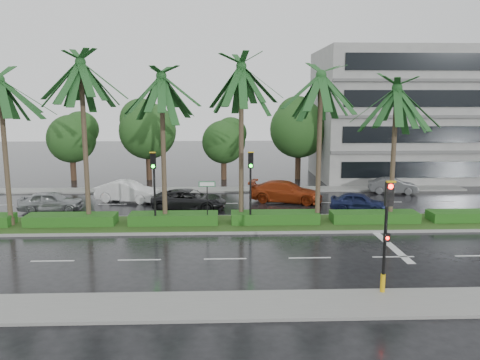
{
  "coord_description": "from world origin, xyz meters",
  "views": [
    {
      "loc": [
        -0.07,
        -26.01,
        7.35
      ],
      "look_at": [
        0.94,
        1.5,
        2.65
      ],
      "focal_mm": 35.0,
      "sensor_mm": 36.0,
      "label": 1
    }
  ],
  "objects_px": {
    "signal_median_left": "(154,178)",
    "car_white": "(128,191)",
    "car_silver": "(51,201)",
    "car_darkgrey": "(189,200)",
    "signal_near": "(386,232)",
    "car_grey": "(393,186)",
    "car_red": "(286,192)",
    "street_sign": "(207,192)",
    "car_blue": "(359,202)"
  },
  "relations": [
    {
      "from": "street_sign",
      "to": "car_darkgrey",
      "type": "relative_size",
      "value": 0.52
    },
    {
      "from": "signal_near",
      "to": "signal_median_left",
      "type": "xyz_separation_m",
      "value": [
        -10.0,
        9.69,
        0.49
      ]
    },
    {
      "from": "signal_near",
      "to": "car_grey",
      "type": "relative_size",
      "value": 1.16
    },
    {
      "from": "signal_median_left",
      "to": "car_white",
      "type": "relative_size",
      "value": 0.94
    },
    {
      "from": "signal_near",
      "to": "car_silver",
      "type": "relative_size",
      "value": 1.07
    },
    {
      "from": "signal_near",
      "to": "car_darkgrey",
      "type": "xyz_separation_m",
      "value": [
        -8.37,
        14.53,
        -1.81
      ]
    },
    {
      "from": "car_blue",
      "to": "car_silver",
      "type": "bearing_deg",
      "value": 107.25
    },
    {
      "from": "car_white",
      "to": "car_grey",
      "type": "height_order",
      "value": "car_white"
    },
    {
      "from": "car_silver",
      "to": "car_red",
      "type": "relative_size",
      "value": 0.77
    },
    {
      "from": "car_red",
      "to": "car_blue",
      "type": "bearing_deg",
      "value": -107.23
    },
    {
      "from": "car_silver",
      "to": "car_grey",
      "type": "relative_size",
      "value": 1.09
    },
    {
      "from": "signal_median_left",
      "to": "car_red",
      "type": "relative_size",
      "value": 0.82
    },
    {
      "from": "street_sign",
      "to": "car_white",
      "type": "bearing_deg",
      "value": 129.36
    },
    {
      "from": "signal_median_left",
      "to": "car_grey",
      "type": "xyz_separation_m",
      "value": [
        17.5,
        9.97,
        -2.38
      ]
    },
    {
      "from": "car_blue",
      "to": "car_grey",
      "type": "height_order",
      "value": "car_blue"
    },
    {
      "from": "signal_median_left",
      "to": "car_grey",
      "type": "bearing_deg",
      "value": 29.67
    },
    {
      "from": "car_darkgrey",
      "to": "car_red",
      "type": "bearing_deg",
      "value": -63.46
    },
    {
      "from": "car_white",
      "to": "car_blue",
      "type": "height_order",
      "value": "car_white"
    },
    {
      "from": "street_sign",
      "to": "car_darkgrey",
      "type": "distance_m",
      "value": 5.07
    },
    {
      "from": "signal_median_left",
      "to": "street_sign",
      "type": "height_order",
      "value": "signal_median_left"
    },
    {
      "from": "signal_near",
      "to": "car_red",
      "type": "relative_size",
      "value": 0.82
    },
    {
      "from": "car_silver",
      "to": "car_darkgrey",
      "type": "xyz_separation_m",
      "value": [
        9.21,
        0.21,
        0.0
      ]
    },
    {
      "from": "car_darkgrey",
      "to": "signal_near",
      "type": "bearing_deg",
      "value": -141.31
    },
    {
      "from": "car_grey",
      "to": "street_sign",
      "type": "bearing_deg",
      "value": 133.61
    },
    {
      "from": "car_darkgrey",
      "to": "signal_median_left",
      "type": "bearing_deg",
      "value": 170.15
    },
    {
      "from": "car_silver",
      "to": "car_red",
      "type": "distance_m",
      "value": 16.26
    },
    {
      "from": "car_silver",
      "to": "car_red",
      "type": "xyz_separation_m",
      "value": [
        16.08,
        2.41,
        0.07
      ]
    },
    {
      "from": "car_silver",
      "to": "car_white",
      "type": "xyz_separation_m",
      "value": [
        4.5,
        2.96,
        0.07
      ]
    },
    {
      "from": "car_grey",
      "to": "car_white",
      "type": "bearing_deg",
      "value": 106.17
    },
    {
      "from": "signal_median_left",
      "to": "car_grey",
      "type": "distance_m",
      "value": 20.28
    },
    {
      "from": "signal_near",
      "to": "street_sign",
      "type": "xyz_separation_m",
      "value": [
        -7.0,
        9.87,
        -0.38
      ]
    },
    {
      "from": "car_silver",
      "to": "car_grey",
      "type": "bearing_deg",
      "value": -82.25
    },
    {
      "from": "street_sign",
      "to": "car_white",
      "type": "height_order",
      "value": "street_sign"
    },
    {
      "from": "street_sign",
      "to": "car_red",
      "type": "relative_size",
      "value": 0.49
    },
    {
      "from": "car_silver",
      "to": "car_darkgrey",
      "type": "relative_size",
      "value": 0.81
    },
    {
      "from": "signal_near",
      "to": "car_silver",
      "type": "bearing_deg",
      "value": 140.82
    },
    {
      "from": "car_white",
      "to": "street_sign",
      "type": "bearing_deg",
      "value": -124.97
    },
    {
      "from": "signal_median_left",
      "to": "car_darkgrey",
      "type": "bearing_deg",
      "value": 71.39
    },
    {
      "from": "car_darkgrey",
      "to": "car_red",
      "type": "height_order",
      "value": "car_red"
    },
    {
      "from": "street_sign",
      "to": "car_grey",
      "type": "xyz_separation_m",
      "value": [
        14.5,
        9.79,
        -1.51
      ]
    },
    {
      "from": "signal_median_left",
      "to": "street_sign",
      "type": "bearing_deg",
      "value": 3.47
    },
    {
      "from": "car_white",
      "to": "car_red",
      "type": "xyz_separation_m",
      "value": [
        11.58,
        -0.55,
        0.01
      ]
    },
    {
      "from": "signal_near",
      "to": "car_white",
      "type": "relative_size",
      "value": 0.94
    },
    {
      "from": "car_darkgrey",
      "to": "street_sign",
      "type": "bearing_deg",
      "value": -154.89
    },
    {
      "from": "car_white",
      "to": "signal_median_left",
      "type": "bearing_deg",
      "value": -142.25
    },
    {
      "from": "signal_median_left",
      "to": "car_grey",
      "type": "relative_size",
      "value": 1.16
    },
    {
      "from": "street_sign",
      "to": "signal_near",
      "type": "bearing_deg",
      "value": -54.66
    },
    {
      "from": "car_silver",
      "to": "car_blue",
      "type": "bearing_deg",
      "value": -96.19
    },
    {
      "from": "signal_near",
      "to": "car_blue",
      "type": "xyz_separation_m",
      "value": [
        3.0,
        13.63,
        -1.86
      ]
    },
    {
      "from": "car_silver",
      "to": "car_darkgrey",
      "type": "distance_m",
      "value": 9.21
    }
  ]
}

